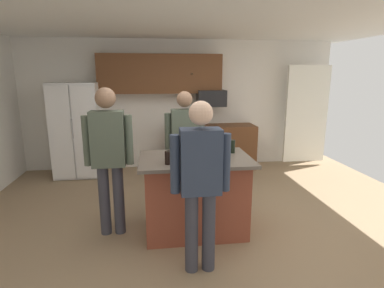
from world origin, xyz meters
name	(u,v)px	position (x,y,z in m)	size (l,w,h in m)	color
floor	(201,226)	(0.00, 0.00, 0.00)	(7.04, 7.04, 0.00)	#937A5B
ceiling	(202,12)	(0.00, 0.00, 2.60)	(7.04, 7.04, 0.00)	white
back_wall	(180,105)	(0.00, 2.80, 1.30)	(6.40, 0.10, 2.60)	white
french_door_window_panel	(306,115)	(2.60, 2.40, 1.10)	(0.90, 0.06, 2.00)	white
cabinet_run_upper	(160,74)	(-0.40, 2.60, 1.93)	(2.40, 0.38, 0.75)	brown
cabinet_run_lower	(211,147)	(0.60, 2.48, 0.45)	(1.80, 0.63, 0.90)	brown
refrigerator	(78,130)	(-2.00, 2.38, 0.89)	(0.86, 0.76, 1.77)	white
microwave_over_range	(211,98)	(0.60, 2.50, 1.45)	(0.56, 0.40, 0.32)	black
kitchen_island	(195,194)	(-0.09, -0.09, 0.48)	(1.34, 0.88, 0.95)	brown
person_elder_center	(109,152)	(-1.10, -0.02, 1.04)	(0.57, 0.23, 1.78)	#383842
person_guest_right	(185,141)	(-0.13, 0.70, 0.98)	(0.57, 0.22, 1.69)	#232D4C
person_guest_left	(200,177)	(-0.15, -0.88, 0.98)	(0.57, 0.22, 1.70)	#383842
glass_pilsner	(210,147)	(0.14, 0.14, 1.02)	(0.07, 0.07, 0.13)	black
glass_short_whisky	(232,146)	(0.41, 0.07, 1.04)	(0.07, 0.07, 0.17)	black
glass_stout_tall	(170,156)	(-0.39, -0.21, 1.02)	(0.07, 0.07, 0.13)	black
glass_dark_ale	(168,158)	(-0.42, -0.32, 1.02)	(0.07, 0.07, 0.14)	black
serving_tray	(198,156)	(-0.05, -0.11, 0.97)	(0.44, 0.30, 0.04)	#B7B7BC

